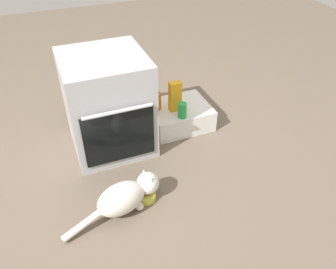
# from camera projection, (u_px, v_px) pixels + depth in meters

# --- Properties ---
(ground) EXTENTS (8.00, 8.00, 0.00)m
(ground) POSITION_uv_depth(u_px,v_px,m) (135.00, 183.00, 2.27)
(ground) COLOR #6B5B4C
(oven) EXTENTS (0.56, 0.61, 0.71)m
(oven) POSITION_uv_depth(u_px,v_px,m) (108.00, 104.00, 2.39)
(oven) COLOR #B7BABF
(oven) RESTS_ON ground
(pantry_cabinet) EXTENTS (0.48, 0.40, 0.18)m
(pantry_cabinet) POSITION_uv_depth(u_px,v_px,m) (179.00, 115.00, 2.75)
(pantry_cabinet) COLOR white
(pantry_cabinet) RESTS_ON ground
(food_bowl) EXTENTS (0.13, 0.13, 0.08)m
(food_bowl) POSITION_uv_depth(u_px,v_px,m) (146.00, 195.00, 2.14)
(food_bowl) COLOR #D1D14C
(food_bowl) RESTS_ON ground
(cat) EXTENTS (0.63, 0.26, 0.21)m
(cat) POSITION_uv_depth(u_px,v_px,m) (126.00, 196.00, 2.02)
(cat) COLOR silver
(cat) RESTS_ON ground
(juice_carton) EXTENTS (0.09, 0.06, 0.24)m
(juice_carton) POSITION_uv_depth(u_px,v_px,m) (175.00, 96.00, 2.58)
(juice_carton) COLOR orange
(juice_carton) RESTS_ON pantry_cabinet
(sauce_jar) EXTENTS (0.08, 0.08, 0.14)m
(sauce_jar) POSITION_uv_depth(u_px,v_px,m) (156.00, 101.00, 2.62)
(sauce_jar) COLOR #D16023
(sauce_jar) RESTS_ON pantry_cabinet
(soda_can) EXTENTS (0.07, 0.07, 0.12)m
(soda_can) POSITION_uv_depth(u_px,v_px,m) (182.00, 110.00, 2.54)
(soda_can) COLOR green
(soda_can) RESTS_ON pantry_cabinet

